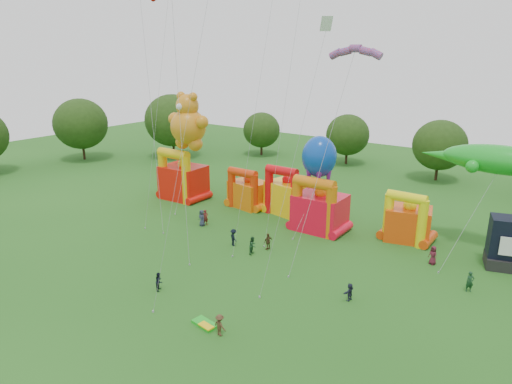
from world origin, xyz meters
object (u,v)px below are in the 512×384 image
Objects in this scene: teddy_bear_kite at (186,144)px; bouncy_castle_0 at (182,180)px; spectator_4 at (268,242)px; bouncy_castle_2 at (286,195)px; octopus_kite at (318,164)px; spectator_0 at (202,218)px; gecko_kite at (482,195)px.

bouncy_castle_0 is at bearing 151.16° from teddy_bear_kite.
spectator_4 is at bearing -19.33° from teddy_bear_kite.
teddy_bear_kite is (-12.48, -4.71, 5.79)m from bouncy_castle_2.
bouncy_castle_0 is 20.86m from spectator_4.
spectator_0 is at bearing -144.73° from octopus_kite.
teddy_bear_kite is 11.14m from spectator_0.
bouncy_castle_2 is at bearing 20.67° from teddy_bear_kite.
spectator_4 is at bearing 4.65° from spectator_0.
bouncy_castle_2 is at bearing -139.16° from spectator_4.
teddy_bear_kite is 18.03m from octopus_kite.
teddy_bear_kite reaches higher than bouncy_castle_2.
spectator_4 is at bearing -94.94° from octopus_kite.
teddy_bear_kite is at bearing -159.33° from bouncy_castle_2.
teddy_bear_kite is 8.20× the size of spectator_4.
bouncy_castle_0 is 3.71× the size of spectator_0.
gecko_kite is 16.94m from octopus_kite.
teddy_bear_kite is at bearing -28.84° from bouncy_castle_0.
octopus_kite is (20.21, 1.43, 4.74)m from bouncy_castle_0.
bouncy_castle_0 is 0.51× the size of gecko_kite.
spectator_4 is at bearing -147.63° from gecko_kite.
bouncy_castle_0 is 11.37m from spectator_0.
spectator_4 is (4.56, -10.69, -1.49)m from bouncy_castle_2.
octopus_kite reaches higher than bouncy_castle_2.
spectator_0 is at bearing -119.99° from bouncy_castle_2.
gecko_kite is (22.06, 0.40, 3.91)m from bouncy_castle_2.
teddy_bear_kite reaches higher than bouncy_castle_0.
octopus_kite is at bearing 8.81° from teddy_bear_kite.
octopus_kite is 10.95m from spectator_4.
teddy_bear_kite reaches higher than spectator_4.
octopus_kite reaches higher than spectator_0.
spectator_0 is 10.19m from spectator_4.
spectator_4 is (-0.76, -8.74, -6.56)m from octopus_kite.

